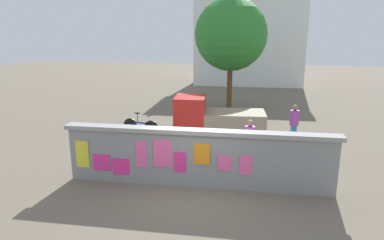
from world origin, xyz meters
TOP-DOWN VIEW (x-y plane):
  - ground at (0.00, 8.00)m, footprint 60.00×60.00m
  - poster_wall at (-0.01, -0.00)m, footprint 7.86×0.42m
  - auto_rickshaw_truck at (0.08, 4.32)m, footprint 3.69×1.72m
  - motorcycle at (-2.53, 2.19)m, footprint 1.90×0.56m
  - bicycle_near at (-3.19, 4.81)m, footprint 1.68×0.53m
  - person_walking at (3.20, 4.33)m, footprint 0.48×0.48m
  - person_bystander at (1.47, 1.72)m, footprint 0.46×0.46m
  - tree_roadside at (0.30, 10.98)m, footprint 4.10×4.10m
  - building_background at (1.31, 20.99)m, footprint 9.00×4.91m

SIDE VIEW (x-z plane):
  - ground at x=0.00m, z-range 0.00..0.00m
  - bicycle_near at x=-3.19m, z-range -0.11..0.84m
  - motorcycle at x=-2.53m, z-range 0.03..0.90m
  - poster_wall at x=-0.01m, z-range 0.02..1.73m
  - auto_rickshaw_truck at x=0.08m, z-range -0.02..1.83m
  - person_walking at x=3.20m, z-range 0.18..1.80m
  - person_bystander at x=1.47m, z-range 0.18..1.80m
  - building_background at x=1.31m, z-range 0.02..7.51m
  - tree_roadside at x=0.30m, z-range 1.06..7.29m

